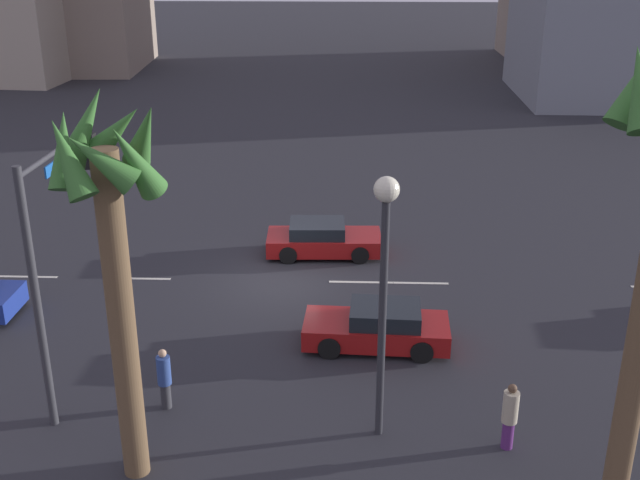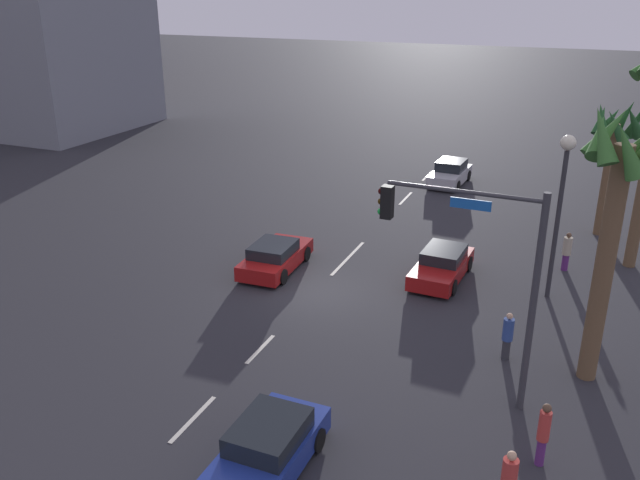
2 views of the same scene
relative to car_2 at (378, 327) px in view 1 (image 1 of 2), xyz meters
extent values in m
plane|color=#28282D|center=(3.11, -4.28, -0.59)|extent=(220.00, 220.00, 0.00)
cube|color=silver|center=(-1.59, -4.28, -0.58)|extent=(1.85, 0.14, 0.01)
cube|color=silver|center=(0.43, -4.28, -0.58)|extent=(2.18, 0.14, 0.01)
cube|color=silver|center=(7.92, -4.28, -0.58)|extent=(1.95, 0.14, 0.01)
cube|color=silver|center=(12.01, -4.28, -0.58)|extent=(2.27, 0.14, 0.01)
cylinder|color=black|center=(11.87, -2.24, -0.27)|extent=(0.64, 0.23, 0.64)
cube|color=maroon|center=(0.06, 0.00, -0.12)|extent=(4.20, 1.93, 0.62)
cube|color=black|center=(-0.19, 0.01, 0.43)|extent=(2.05, 1.62, 0.47)
cylinder|color=black|center=(1.37, 0.76, -0.27)|extent=(0.65, 0.25, 0.64)
cylinder|color=black|center=(1.29, -0.88, -0.27)|extent=(0.65, 0.25, 0.64)
cylinder|color=black|center=(-1.18, 0.88, -0.27)|extent=(0.65, 0.25, 0.64)
cylinder|color=black|center=(-1.26, -0.76, -0.27)|extent=(0.65, 0.25, 0.64)
cube|color=maroon|center=(1.77, -6.71, -0.12)|extent=(4.21, 1.96, 0.62)
cube|color=black|center=(2.02, -6.71, 0.42)|extent=(2.05, 1.67, 0.47)
cylinder|color=black|center=(0.52, -7.62, -0.27)|extent=(0.65, 0.24, 0.64)
cylinder|color=black|center=(0.46, -5.91, -0.27)|extent=(0.65, 0.24, 0.64)
cylinder|color=black|center=(3.09, -7.52, -0.27)|extent=(0.65, 0.24, 0.64)
cylinder|color=black|center=(3.02, -5.81, -0.27)|extent=(0.65, 0.24, 0.64)
cylinder|color=#38383D|center=(7.94, 4.11, 2.65)|extent=(0.20, 0.20, 6.47)
cylinder|color=#38383D|center=(7.87, 1.99, 5.64)|extent=(0.26, 4.24, 0.12)
cube|color=black|center=(7.80, -0.12, 5.06)|extent=(0.33, 0.33, 0.95)
sphere|color=#360503|center=(7.79, -0.30, 5.36)|extent=(0.20, 0.20, 0.20)
sphere|color=#392605|center=(7.79, -0.30, 5.06)|extent=(0.20, 0.20, 0.20)
sphere|color=green|center=(7.79, -0.30, 4.76)|extent=(0.20, 0.20, 0.20)
cube|color=#1959B2|center=(7.88, 2.21, 5.32)|extent=(0.08, 1.10, 0.28)
cylinder|color=#2D2D33|center=(0.11, 4.20, 2.32)|extent=(0.18, 0.18, 5.80)
sphere|color=#F2EACC|center=(0.11, 4.20, 5.50)|extent=(0.56, 0.56, 0.56)
cylinder|color=#333338|center=(5.37, 3.34, -0.24)|extent=(0.27, 0.27, 0.69)
cylinder|color=#2D478C|center=(5.37, 3.34, 0.48)|extent=(0.36, 0.36, 0.75)
sphere|color=tan|center=(5.37, 3.34, 0.96)|extent=(0.20, 0.20, 0.20)
cylinder|color=#59266B|center=(-2.83, 4.64, -0.23)|extent=(0.34, 0.34, 0.71)
cylinder|color=#B2A58C|center=(-2.83, 4.64, 0.51)|extent=(0.45, 0.45, 0.77)
sphere|color=brown|center=(-2.83, 4.64, 1.00)|extent=(0.21, 0.21, 0.21)
cylinder|color=brown|center=(-4.38, 7.19, 3.67)|extent=(0.49, 0.49, 8.50)
cone|color=#38702D|center=(-3.91, 6.54, 8.20)|extent=(1.38, 1.22, 1.66)
cylinder|color=brown|center=(5.48, 5.81, 3.08)|extent=(0.56, 0.56, 7.33)
cone|color=#38702D|center=(6.21, 5.87, 6.72)|extent=(0.65, 1.16, 1.57)
cone|color=#38702D|center=(5.94, 6.40, 6.72)|extent=(1.33, 1.21, 1.58)
cone|color=#38702D|center=(5.33, 6.47, 6.72)|extent=(1.48, 0.84, 1.32)
cone|color=#38702D|center=(4.79, 6.22, 6.65)|extent=(1.17, 1.43, 1.65)
cone|color=#38702D|center=(4.83, 5.33, 6.90)|extent=(1.31, 1.49, 1.61)
cone|color=#38702D|center=(5.44, 5.13, 6.90)|extent=(1.39, 0.64, 1.34)
cone|color=#38702D|center=(5.98, 5.21, 7.03)|extent=(1.31, 1.22, 1.64)
camera|label=1|loc=(0.90, 19.72, 10.55)|focal=43.72mm
camera|label=2|loc=(24.90, 4.94, 10.87)|focal=37.19mm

